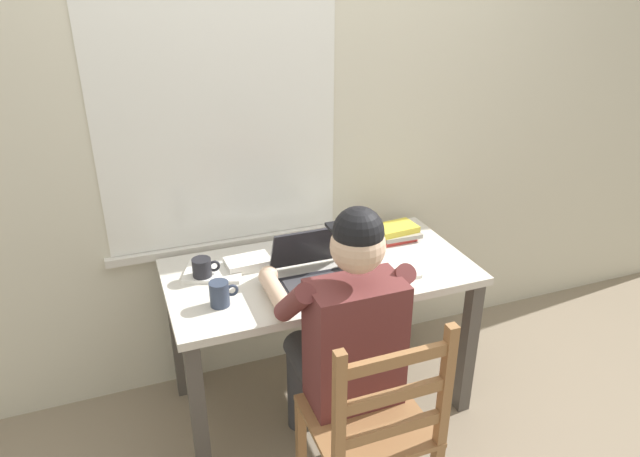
% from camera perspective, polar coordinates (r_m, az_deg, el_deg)
% --- Properties ---
extents(ground_plane, '(8.00, 8.00, 0.00)m').
position_cam_1_polar(ground_plane, '(2.99, -0.01, -16.43)').
color(ground_plane, gray).
extents(back_wall, '(6.00, 0.08, 2.60)m').
position_cam_1_polar(back_wall, '(2.72, -3.33, 10.54)').
color(back_wall, beige).
rests_on(back_wall, ground).
extents(desk, '(1.34, 0.69, 0.74)m').
position_cam_1_polar(desk, '(2.61, -0.01, -5.99)').
color(desk, beige).
rests_on(desk, ground).
extents(seated_person, '(0.50, 0.60, 1.25)m').
position_cam_1_polar(seated_person, '(2.24, 2.33, -10.23)').
color(seated_person, brown).
rests_on(seated_person, ground).
extents(wooden_chair, '(0.42, 0.42, 0.94)m').
position_cam_1_polar(wooden_chair, '(2.18, 5.24, -19.02)').
color(wooden_chair, olive).
rests_on(wooden_chair, ground).
extents(laptop, '(0.33, 0.33, 0.22)m').
position_cam_1_polar(laptop, '(2.44, -0.36, -4.15)').
color(laptop, '#232328').
rests_on(laptop, desk).
extents(computer_mouse, '(0.06, 0.10, 0.03)m').
position_cam_1_polar(computer_mouse, '(2.47, 5.27, -4.81)').
color(computer_mouse, black).
rests_on(computer_mouse, desk).
extents(coffee_mug_white, '(0.12, 0.08, 0.10)m').
position_cam_1_polar(coffee_mug_white, '(2.57, 4.24, -2.71)').
color(coffee_mug_white, silver).
rests_on(coffee_mug_white, desk).
extents(coffee_mug_dark, '(0.12, 0.08, 0.10)m').
position_cam_1_polar(coffee_mug_dark, '(2.50, -11.50, -3.93)').
color(coffee_mug_dark, black).
rests_on(coffee_mug_dark, desk).
extents(coffee_mug_spare, '(0.12, 0.08, 0.10)m').
position_cam_1_polar(coffee_mug_spare, '(2.31, -9.82, -6.35)').
color(coffee_mug_spare, '#2D384C').
rests_on(coffee_mug_spare, desk).
extents(book_stack_main, '(0.21, 0.16, 0.07)m').
position_cam_1_polar(book_stack_main, '(2.83, 7.53, -0.35)').
color(book_stack_main, '#BC332D').
rests_on(book_stack_main, desk).
extents(book_stack_side, '(0.20, 0.15, 0.04)m').
position_cam_1_polar(book_stack_side, '(2.58, -7.26, -3.36)').
color(book_stack_side, white).
rests_on(book_stack_side, desk).
extents(paper_pile_near_laptop, '(0.30, 0.27, 0.02)m').
position_cam_1_polar(paper_pile_near_laptop, '(2.56, -10.42, -4.21)').
color(paper_pile_near_laptop, white).
rests_on(paper_pile_near_laptop, desk).
extents(paper_pile_back_corner, '(0.26, 0.19, 0.02)m').
position_cam_1_polar(paper_pile_back_corner, '(2.53, 6.50, -4.25)').
color(paper_pile_back_corner, silver).
rests_on(paper_pile_back_corner, desk).
extents(landscape_photo_print, '(0.14, 0.11, 0.00)m').
position_cam_1_polar(landscape_photo_print, '(2.59, 7.44, -3.78)').
color(landscape_photo_print, gold).
rests_on(landscape_photo_print, desk).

